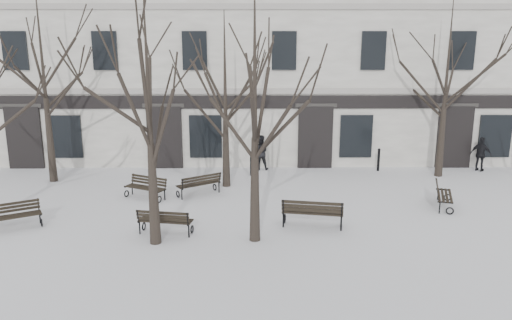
{
  "coord_description": "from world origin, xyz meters",
  "views": [
    {
      "loc": [
        0.58,
        -14.84,
        5.85
      ],
      "look_at": [
        0.71,
        3.0,
        1.56
      ],
      "focal_mm": 35.0,
      "sensor_mm": 36.0,
      "label": 1
    }
  ],
  "objects_px": {
    "tree_1": "(148,93)",
    "bench_0": "(13,215)",
    "bench_4": "(199,184)",
    "bench_2": "(312,212)",
    "bench_1": "(165,221)",
    "bench_3": "(146,187)",
    "tree_2": "(255,84)",
    "bench_5": "(443,195)"
  },
  "relations": [
    {
      "from": "bench_2",
      "to": "bench_4",
      "type": "distance_m",
      "value": 5.26
    },
    {
      "from": "tree_1",
      "to": "bench_0",
      "type": "relative_size",
      "value": 4.14
    },
    {
      "from": "bench_0",
      "to": "bench_3",
      "type": "relative_size",
      "value": 1.0
    },
    {
      "from": "tree_1",
      "to": "bench_4",
      "type": "bearing_deg",
      "value": 80.04
    },
    {
      "from": "tree_2",
      "to": "bench_5",
      "type": "distance_m",
      "value": 8.52
    },
    {
      "from": "tree_1",
      "to": "bench_1",
      "type": "relative_size",
      "value": 4.09
    },
    {
      "from": "bench_2",
      "to": "bench_3",
      "type": "height_order",
      "value": "bench_2"
    },
    {
      "from": "bench_0",
      "to": "bench_4",
      "type": "relative_size",
      "value": 0.99
    },
    {
      "from": "bench_1",
      "to": "bench_4",
      "type": "distance_m",
      "value": 4.06
    },
    {
      "from": "tree_1",
      "to": "bench_5",
      "type": "distance_m",
      "value": 10.97
    },
    {
      "from": "bench_2",
      "to": "bench_5",
      "type": "relative_size",
      "value": 1.14
    },
    {
      "from": "tree_2",
      "to": "bench_5",
      "type": "relative_size",
      "value": 4.21
    },
    {
      "from": "bench_1",
      "to": "bench_4",
      "type": "height_order",
      "value": "bench_4"
    },
    {
      "from": "bench_2",
      "to": "bench_3",
      "type": "distance_m",
      "value": 6.72
    },
    {
      "from": "bench_0",
      "to": "bench_5",
      "type": "xyz_separation_m",
      "value": [
        14.44,
        2.05,
        0.01
      ]
    },
    {
      "from": "bench_1",
      "to": "bench_4",
      "type": "bearing_deg",
      "value": -89.18
    },
    {
      "from": "tree_1",
      "to": "bench_2",
      "type": "xyz_separation_m",
      "value": [
        4.78,
        1.21,
        -3.9
      ]
    },
    {
      "from": "bench_1",
      "to": "bench_5",
      "type": "xyz_separation_m",
      "value": [
        9.53,
        2.58,
        0.0
      ]
    },
    {
      "from": "tree_1",
      "to": "bench_2",
      "type": "height_order",
      "value": "tree_1"
    },
    {
      "from": "bench_1",
      "to": "tree_2",
      "type": "bearing_deg",
      "value": -179.51
    },
    {
      "from": "tree_1",
      "to": "tree_2",
      "type": "relative_size",
      "value": 0.95
    },
    {
      "from": "bench_4",
      "to": "bench_5",
      "type": "bearing_deg",
      "value": 136.55
    },
    {
      "from": "bench_2",
      "to": "bench_0",
      "type": "bearing_deg",
      "value": 10.55
    },
    {
      "from": "bench_1",
      "to": "bench_3",
      "type": "distance_m",
      "value": 3.9
    },
    {
      "from": "bench_3",
      "to": "bench_4",
      "type": "height_order",
      "value": "bench_4"
    },
    {
      "from": "bench_2",
      "to": "bench_5",
      "type": "distance_m",
      "value": 5.32
    },
    {
      "from": "tree_2",
      "to": "bench_3",
      "type": "distance_m",
      "value": 7.18
    },
    {
      "from": "bench_4",
      "to": "bench_0",
      "type": "bearing_deg",
      "value": -2.23
    },
    {
      "from": "tree_1",
      "to": "bench_0",
      "type": "bearing_deg",
      "value": 165.91
    },
    {
      "from": "tree_1",
      "to": "bench_1",
      "type": "height_order",
      "value": "tree_1"
    },
    {
      "from": "bench_4",
      "to": "bench_2",
      "type": "bearing_deg",
      "value": 104.63
    },
    {
      "from": "bench_1",
      "to": "bench_0",
      "type": "bearing_deg",
      "value": 3.86
    },
    {
      "from": "tree_2",
      "to": "bench_3",
      "type": "bearing_deg",
      "value": 134.85
    },
    {
      "from": "bench_1",
      "to": "bench_3",
      "type": "bearing_deg",
      "value": -59.97
    },
    {
      "from": "bench_5",
      "to": "tree_1",
      "type": "bearing_deg",
      "value": 126.53
    },
    {
      "from": "bench_2",
      "to": "tree_2",
      "type": "bearing_deg",
      "value": 39.19
    },
    {
      "from": "bench_0",
      "to": "bench_2",
      "type": "bearing_deg",
      "value": -29.5
    },
    {
      "from": "tree_2",
      "to": "bench_1",
      "type": "relative_size",
      "value": 4.29
    },
    {
      "from": "bench_4",
      "to": "bench_5",
      "type": "height_order",
      "value": "bench_4"
    },
    {
      "from": "bench_1",
      "to": "bench_5",
      "type": "relative_size",
      "value": 0.98
    },
    {
      "from": "tree_1",
      "to": "tree_2",
      "type": "distance_m",
      "value": 2.96
    },
    {
      "from": "tree_2",
      "to": "tree_1",
      "type": "bearing_deg",
      "value": -176.1
    }
  ]
}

